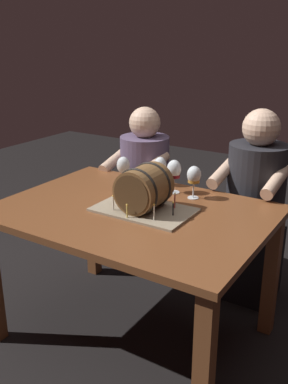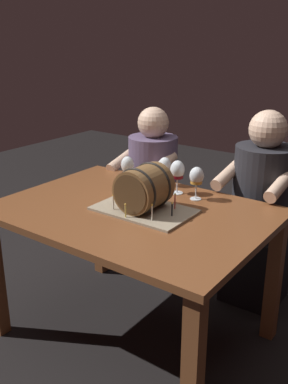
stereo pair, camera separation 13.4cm
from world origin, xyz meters
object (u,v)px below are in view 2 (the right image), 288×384
(dining_table, at_px, (133,228))
(person_seated_right, at_px, (260,217))
(barrel_cake, at_px, (144,191))
(wine_glass_amber, at_px, (197,177))
(person_seated_left, at_px, (152,196))
(wine_glass_rose, at_px, (165,167))
(wine_glass_red, at_px, (177,171))
(wine_glass_empty, at_px, (127,166))

(dining_table, height_order, person_seated_right, person_seated_right)
(barrel_cake, relative_size, wine_glass_amber, 2.70)
(person_seated_right, bearing_deg, barrel_cake, -114.74)
(person_seated_right, bearing_deg, dining_table, -118.13)
(person_seated_left, bearing_deg, barrel_cake, -57.87)
(wine_glass_rose, distance_m, person_seated_right, 0.64)
(dining_table, distance_m, wine_glass_red, 0.41)
(wine_glass_red, relative_size, wine_glass_rose, 1.11)
(dining_table, relative_size, wine_glass_empty, 7.32)
(barrel_cake, relative_size, person_seated_right, 0.41)
(person_seated_right, bearing_deg, wine_glass_red, -130.24)
(wine_glass_empty, distance_m, person_seated_left, 0.62)
(wine_glass_rose, bearing_deg, person_seated_left, 133.90)
(barrel_cake, bearing_deg, wine_glass_empty, 140.60)
(dining_table, distance_m, person_seated_right, 0.83)
(barrel_cake, height_order, person_seated_right, person_seated_right)
(wine_glass_red, bearing_deg, wine_glass_amber, -9.17)
(wine_glass_red, bearing_deg, dining_table, -99.11)
(wine_glass_red, bearing_deg, person_seated_left, 138.09)
(wine_glass_rose, bearing_deg, dining_table, -79.08)
(dining_table, xyz_separation_m, wine_glass_red, (0.05, 0.33, 0.23))
(dining_table, relative_size, person_seated_right, 1.13)
(barrel_cake, height_order, wine_glass_rose, barrel_cake)
(wine_glass_amber, bearing_deg, person_seated_right, 63.89)
(person_seated_left, bearing_deg, wine_glass_red, -41.91)
(barrel_cake, xyz_separation_m, person_seated_right, (0.33, 0.72, -0.30))
(wine_glass_empty, distance_m, person_seated_right, 0.85)
(wine_glass_amber, xyz_separation_m, person_seated_right, (0.21, 0.42, -0.31))
(dining_table, distance_m, wine_glass_empty, 0.41)
(dining_table, bearing_deg, wine_glass_red, 80.89)
(barrel_cake, relative_size, person_seated_left, 0.43)
(barrel_cake, relative_size, wine_glass_red, 2.58)
(wine_glass_red, height_order, wine_glass_rose, wine_glass_red)
(wine_glass_empty, bearing_deg, wine_glass_red, 16.03)
(barrel_cake, distance_m, person_seated_left, 0.91)
(wine_glass_amber, bearing_deg, wine_glass_rose, 160.13)
(person_seated_left, bearing_deg, wine_glass_rose, -46.10)
(barrel_cake, xyz_separation_m, wine_glass_rose, (-0.14, 0.39, 0.00))
(dining_table, relative_size, wine_glass_red, 7.16)
(dining_table, distance_m, wine_glass_rose, 0.47)
(barrel_cake, distance_m, wine_glass_rose, 0.42)
(dining_table, xyz_separation_m, wine_glass_rose, (-0.08, 0.40, 0.22))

